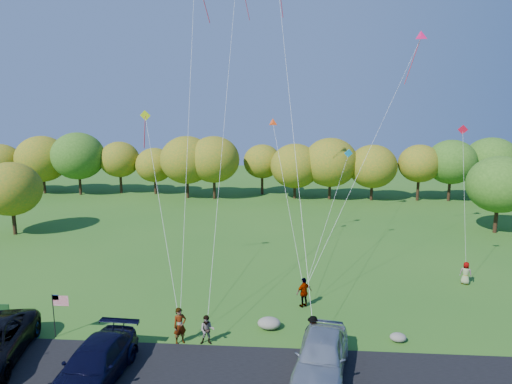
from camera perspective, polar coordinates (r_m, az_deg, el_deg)
ground at (r=25.66m, az=-5.67°, el=-17.52°), size 140.00×140.00×0.00m
asphalt_lane at (r=22.27m, az=-7.56°, el=-22.28°), size 44.00×6.00×0.06m
treeline at (r=59.03m, az=3.08°, el=3.53°), size 75.14×27.66×7.99m
minivan_navy at (r=22.71m, az=-19.53°, el=-19.58°), size 2.67×5.90×1.68m
minivan_silver at (r=22.18m, az=8.18°, el=-19.49°), size 3.22×5.88×1.89m
flyer_a at (r=24.80m, az=-9.49°, el=-16.17°), size 0.84×0.79×1.93m
flyer_b at (r=24.63m, az=-6.12°, el=-16.77°), size 0.80×0.64×1.55m
flyer_c at (r=24.66m, az=7.11°, el=-16.77°), size 1.14×1.04×1.54m
flyer_d at (r=28.59m, az=6.03°, el=-12.37°), size 1.16×0.98×1.86m
flyer_e at (r=34.98m, az=24.74°, el=-9.19°), size 0.90×0.77×1.57m
trash_barrel at (r=28.00m, az=-26.11°, el=-15.10°), size 0.58×0.58×0.88m
flag_assembly at (r=26.79m, az=-23.55°, el=-12.88°), size 0.89×0.58×2.41m
boulder_near at (r=26.18m, az=1.65°, el=-16.07°), size 1.28×1.00×0.64m
boulder_far at (r=26.07m, az=17.33°, el=-16.95°), size 0.85×0.71×0.44m
kites_aloft at (r=38.46m, az=4.14°, el=22.69°), size 21.59×12.88×17.55m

